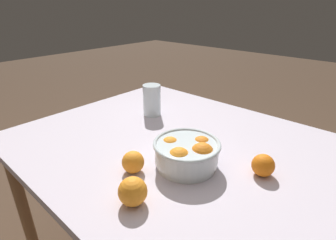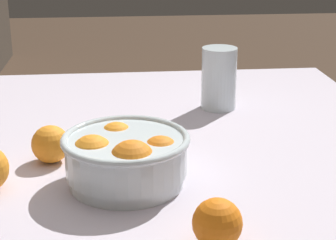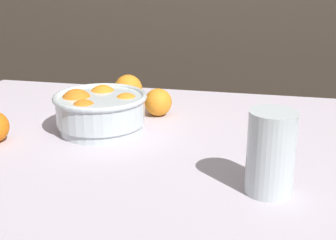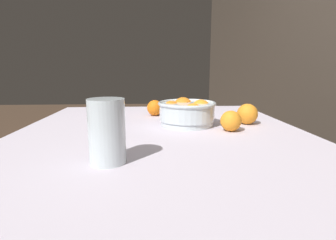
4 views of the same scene
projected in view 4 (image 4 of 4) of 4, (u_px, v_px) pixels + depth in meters
name	position (u px, v px, depth m)	size (l,w,h in m)	color
dining_table	(161.00, 154.00, 0.88)	(1.23, 0.99, 0.72)	silver
fruit_bowl	(187.00, 112.00, 0.98)	(0.22, 0.22, 0.10)	silver
juice_glass	(107.00, 135.00, 0.59)	(0.08, 0.08, 0.15)	#F4A314
orange_loose_near_bowl	(247.00, 114.00, 1.00)	(0.08, 0.08, 0.08)	orange
orange_loose_front	(231.00, 121.00, 0.89)	(0.07, 0.07, 0.07)	orange
orange_loose_aside	(155.00, 108.00, 1.18)	(0.07, 0.07, 0.07)	orange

